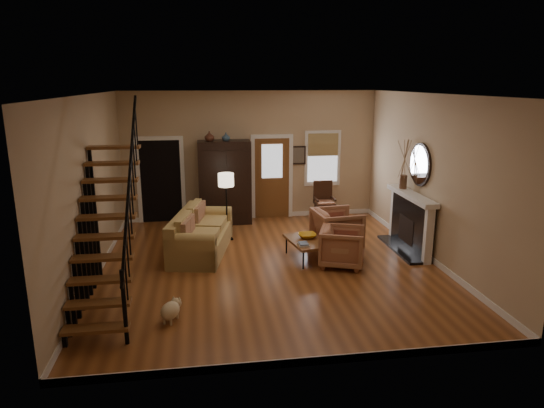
{
  "coord_description": "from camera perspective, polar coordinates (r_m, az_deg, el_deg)",
  "views": [
    {
      "loc": [
        -1.26,
        -8.85,
        3.53
      ],
      "look_at": [
        0.1,
        0.4,
        1.15
      ],
      "focal_mm": 32.0,
      "sensor_mm": 36.0,
      "label": 1
    }
  ],
  "objects": [
    {
      "name": "armoire",
      "position": [
        12.27,
        -5.58,
        2.55
      ],
      "size": [
        1.3,
        0.6,
        2.1
      ],
      "primitive_type": null,
      "color": "black",
      "rests_on": "ground"
    },
    {
      "name": "room",
      "position": [
        10.84,
        -3.75,
        3.48
      ],
      "size": [
        7.0,
        7.33,
        3.3
      ],
      "color": "brown",
      "rests_on": "ground"
    },
    {
      "name": "vase_b",
      "position": [
        11.99,
        -5.45,
        7.87
      ],
      "size": [
        0.2,
        0.2,
        0.21
      ],
      "primitive_type": "imported",
      "color": "#334C60",
      "rests_on": "armoire"
    },
    {
      "name": "sofa",
      "position": [
        10.32,
        -8.31,
        -3.4
      ],
      "size": [
        1.43,
        2.43,
        0.85
      ],
      "primitive_type": null,
      "rotation": [
        0.0,
        0.0,
        -0.21
      ],
      "color": "tan",
      "rests_on": "ground"
    },
    {
      "name": "books",
      "position": [
        9.52,
        3.73,
        -4.72
      ],
      "size": [
        0.2,
        0.27,
        0.05
      ],
      "primitive_type": null,
      "color": "beige",
      "rests_on": "coffee_table"
    },
    {
      "name": "armchair_right",
      "position": [
        10.54,
        7.64,
        -2.94
      ],
      "size": [
        1.05,
        1.03,
        0.87
      ],
      "primitive_type": "imported",
      "rotation": [
        0.0,
        0.0,
        1.68
      ],
      "color": "brown",
      "rests_on": "ground"
    },
    {
      "name": "bowl",
      "position": [
        9.96,
        4.15,
        -3.73
      ],
      "size": [
        0.37,
        0.37,
        0.09
      ],
      "primitive_type": "imported",
      "color": "gold",
      "rests_on": "coffee_table"
    },
    {
      "name": "dog",
      "position": [
        7.62,
        -11.88,
        -12.32
      ],
      "size": [
        0.41,
        0.5,
        0.32
      ],
      "primitive_type": null,
      "rotation": [
        0.0,
        0.0,
        -0.42
      ],
      "color": "beige",
      "rests_on": "ground"
    },
    {
      "name": "coffee_table",
      "position": [
        9.9,
        4.03,
        -5.39
      ],
      "size": [
        0.81,
        1.17,
        0.41
      ],
      "primitive_type": null,
      "rotation": [
        0.0,
        0.0,
        0.18
      ],
      "color": "brown",
      "rests_on": "ground"
    },
    {
      "name": "floor_lamp",
      "position": [
        10.99,
        -5.36,
        -0.34
      ],
      "size": [
        0.43,
        0.43,
        1.54
      ],
      "primitive_type": null,
      "rotation": [
        0.0,
        0.0,
        0.25
      ],
      "color": "black",
      "rests_on": "ground"
    },
    {
      "name": "fireplace",
      "position": [
        10.71,
        16.18,
        -1.42
      ],
      "size": [
        0.33,
        1.95,
        2.3
      ],
      "color": "black",
      "rests_on": "ground"
    },
    {
      "name": "vase_a",
      "position": [
        11.98,
        -7.38,
        7.9
      ],
      "size": [
        0.24,
        0.24,
        0.25
      ],
      "primitive_type": "imported",
      "color": "#4C2619",
      "rests_on": "armoire"
    },
    {
      "name": "armchair_left",
      "position": [
        9.6,
        8.26,
        -5.01
      ],
      "size": [
        1.08,
        1.07,
        0.77
      ],
      "primitive_type": "imported",
      "rotation": [
        0.0,
        0.0,
        1.22
      ],
      "color": "brown",
      "rests_on": "ground"
    },
    {
      "name": "side_chair",
      "position": [
        12.58,
        6.21,
        0.3
      ],
      "size": [
        0.54,
        0.54,
        1.02
      ],
      "primitive_type": null,
      "color": "#381E11",
      "rests_on": "ground"
    },
    {
      "name": "staircase",
      "position": [
        7.95,
        -19.12,
        -0.6
      ],
      "size": [
        0.94,
        2.8,
        3.2
      ],
      "primitive_type": null,
      "color": "brown",
      "rests_on": "ground"
    }
  ]
}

